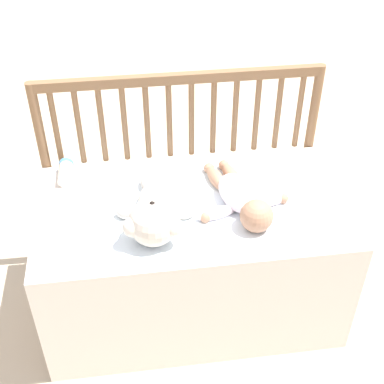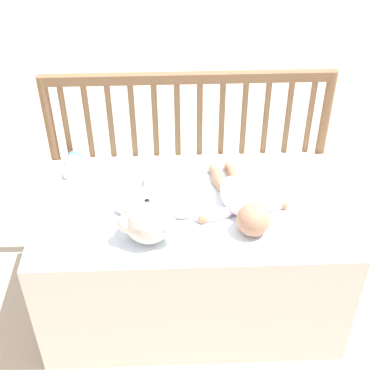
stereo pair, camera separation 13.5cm
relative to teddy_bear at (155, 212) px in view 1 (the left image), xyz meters
name	(u,v)px [view 1 (the left image)]	position (x,y,z in m)	size (l,w,h in m)	color
ground_plane	(192,301)	(0.13, 0.09, -0.56)	(12.00, 12.00, 0.00)	#C6B293
crib_mattress	(192,257)	(0.13, 0.09, -0.31)	(1.07, 0.59, 0.50)	white
crib_rail	(181,134)	(0.13, 0.41, 0.03)	(1.07, 0.04, 0.84)	brown
blanket	(199,205)	(0.16, 0.09, -0.06)	(0.82, 0.54, 0.01)	white
teddy_bear	(155,212)	(0.00, 0.00, 0.00)	(0.27, 0.40, 0.16)	silver
baby	(241,198)	(0.30, 0.06, -0.02)	(0.34, 0.41, 0.11)	white
baby_bottle	(66,170)	(-0.30, 0.32, -0.04)	(0.05, 0.14, 0.05)	#F4E5CC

